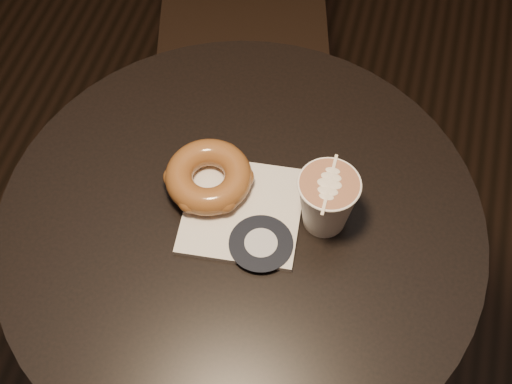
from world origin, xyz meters
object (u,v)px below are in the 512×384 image
cafe_table (243,280)px  doughnut (209,177)px  pastry_bag (242,211)px  latte_cup (327,202)px

cafe_table → doughnut: 0.24m
pastry_bag → doughnut: (-0.06, 0.03, 0.02)m
doughnut → latte_cup: size_ratio=1.32×
doughnut → latte_cup: 0.17m
pastry_bag → latte_cup: 0.12m
doughnut → cafe_table: bearing=-35.8°
pastry_bag → latte_cup: (0.12, 0.02, 0.04)m
pastry_bag → latte_cup: size_ratio=1.73×
doughnut → latte_cup: (0.17, -0.01, 0.02)m
cafe_table → latte_cup: size_ratio=7.84×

